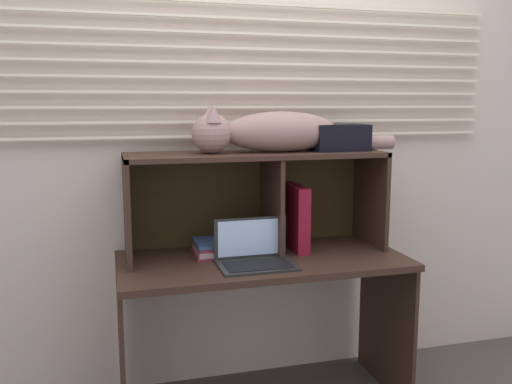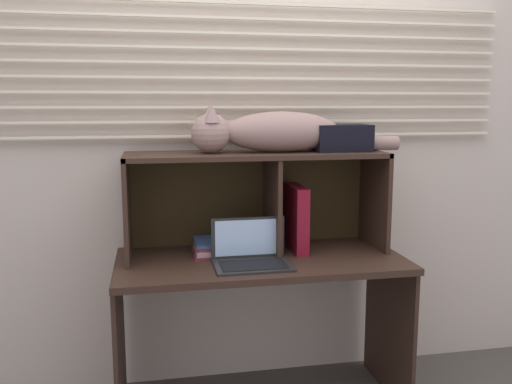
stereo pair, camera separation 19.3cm
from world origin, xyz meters
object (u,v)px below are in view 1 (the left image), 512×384
Objects in this scene: cat at (270,132)px; laptop at (255,256)px; binder_upright at (295,217)px; storage_box at (338,137)px; book_stack at (213,248)px.

cat reaches higher than laptop.
cat reaches higher than binder_upright.
laptop is 0.34m from binder_upright.
laptop is at bearing -156.69° from storage_box.
cat is 3.00× the size of laptop.
book_stack is at bearing 125.73° from laptop.
laptop is 0.71m from storage_box.
storage_box is at bearing -0.06° from book_stack.
book_stack is at bearing 179.91° from binder_upright.
cat is 3.21× the size of binder_upright.
book_stack is 0.79m from storage_box.
cat is at bearing 180.00° from binder_upright.
cat is 0.60m from book_stack.
binder_upright is (0.25, 0.20, 0.12)m from laptop.
cat is 0.57m from laptop.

